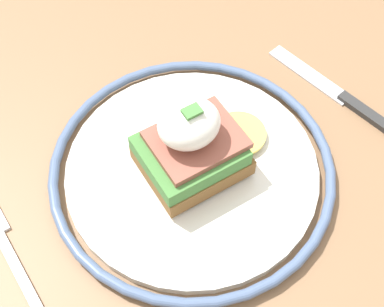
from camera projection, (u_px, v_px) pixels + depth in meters
The scene contains 5 objects.
dining_table at pixel (199, 208), 0.65m from camera, with size 1.02×0.77×0.77m.
plate at pixel (192, 169), 0.52m from camera, with size 0.28×0.28×0.02m.
sandwich at pixel (192, 145), 0.49m from camera, with size 0.13×0.08×0.09m.
fork at pixel (11, 257), 0.48m from camera, with size 0.02×0.14×0.00m.
knife at pixel (350, 102), 0.58m from camera, with size 0.05×0.19×0.01m.
Camera 1 is at (-0.16, -0.25, 1.23)m, focal length 50.00 mm.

